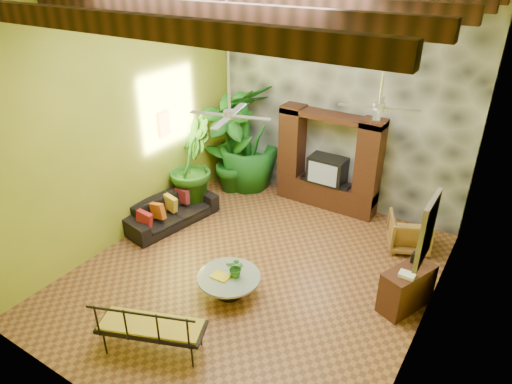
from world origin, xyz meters
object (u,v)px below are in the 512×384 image
Objects in this scene: ceiling_fan_back at (381,94)px; tall_plant_b at (191,164)px; tall_plant_a at (228,146)px; side_console at (407,288)px; ceiling_fan_front at (229,101)px; tall_plant_c at (248,137)px; sofa at (171,211)px; wicker_armchair at (409,232)px; iron_bench at (147,326)px; entertainment_center at (328,168)px; coffee_table at (229,282)px.

tall_plant_b is (-4.25, 0.22, -2.33)m from ceiling_fan_back.
tall_plant_a is at bearing 161.76° from ceiling_fan_back.
ceiling_fan_back is 1.92× the size of side_console.
tall_plant_c is at bearing 119.52° from ceiling_fan_front.
tall_plant_a reaches higher than tall_plant_b.
ceiling_fan_back is 0.87× the size of sofa.
ceiling_fan_front is 4.76m from wicker_armchair.
ceiling_fan_front is at bearing -53.26° from tall_plant_a.
side_console is at bearing -20.92° from tall_plant_a.
ceiling_fan_front is at bearing -101.12° from sofa.
tall_plant_b is at bearing -166.96° from side_console.
wicker_armchair is (2.39, 2.78, -3.04)m from ceiling_fan_front.
ceiling_fan_front is at bearing 65.93° from iron_bench.
ceiling_fan_back is 3.25m from side_console.
ceiling_fan_front and ceiling_fan_back have the same top height.
side_console is (2.85, 0.99, -3.01)m from ceiling_fan_front.
iron_bench is (-0.29, -5.62, -0.43)m from entertainment_center.
ceiling_fan_front reaches higher than iron_bench.
sofa is 2.18m from tall_plant_a.
ceiling_fan_back is (1.80, 1.60, 0.00)m from ceiling_fan_front.
ceiling_fan_back is at bearing 171.75° from side_console.
side_console is (2.94, 3.07, -0.15)m from iron_bench.
side_console is at bearing 19.14° from ceiling_fan_front.
coffee_table is at bearing -54.65° from tall_plant_a.
tall_plant_b reaches higher than side_console.
wicker_armchair is at bearing -1.65° from tall_plant_a.
coffee_table is at bearing 60.69° from iron_bench.
ceiling_fan_front is 1.68× the size of coffee_table.
wicker_armchair is at bearing -58.16° from sofa.
ceiling_fan_back reaches higher than iron_bench.
iron_bench is at bearing -58.83° from tall_plant_b.
sofa is 1.00× the size of tall_plant_b.
wicker_armchair is (4.73, 1.85, 0.05)m from sofa.
entertainment_center is 3.72m from side_console.
entertainment_center is at bearing 65.44° from iron_bench.
sofa is at bearing 158.43° from ceiling_fan_front.
ceiling_fan_back is at bearing -18.24° from tall_plant_a.
tall_plant_b is 1.93× the size of coffee_table.
sofa is at bearing 152.73° from coffee_table.
entertainment_center is at bearing 158.07° from side_console.
ceiling_fan_front reaches higher than side_console.
tall_plant_a is at bearing 126.74° from ceiling_fan_front.
tall_plant_b is at bearing 17.39° from sofa.
iron_bench is at bearing -117.16° from ceiling_fan_back.
wicker_armchair is 4.98m from tall_plant_b.
coffee_table is at bearing -90.82° from entertainment_center.
tall_plant_c is (-3.71, 1.78, -2.07)m from ceiling_fan_back.
entertainment_center is 3.96m from coffee_table.
ceiling_fan_back is at bearing -70.30° from sofa.
tall_plant_a reaches higher than side_console.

